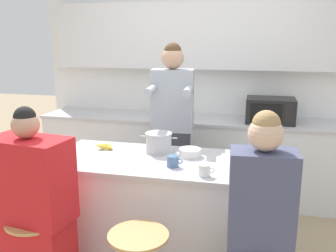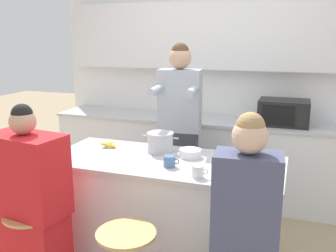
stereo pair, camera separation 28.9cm
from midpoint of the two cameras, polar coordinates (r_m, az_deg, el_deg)
name	(u,v)px [view 2 (the right image)]	position (r m, az deg, el deg)	size (l,w,h in m)	color
wall_back	(215,61)	(4.44, 9.10, 9.78)	(3.85, 0.22, 2.70)	white
back_counter	(207,157)	(4.35, 7.87, -4.81)	(3.57, 0.62, 0.92)	silver
kitchen_island	(165,212)	(3.06, 2.28, -13.01)	(1.80, 0.78, 0.89)	black
bar_stool_leftmost	(35,251)	(2.86, -16.79, -17.84)	(0.38, 0.38, 0.64)	tan
person_cooking	(179,136)	(3.60, 4.06, -1.50)	(0.45, 0.58, 1.76)	#383842
person_wrapped_blanket	(31,211)	(2.73, -17.32, -12.31)	(0.56, 0.36, 1.39)	red
person_seated_near	(244,247)	(2.26, 15.32, -17.51)	(0.38, 0.29, 1.43)	#333338
cooking_pot	(160,142)	(3.06, 1.52, -2.54)	(0.31, 0.22, 0.16)	#B7BABC
fruit_bowl	(190,153)	(2.96, 6.22, -4.18)	(0.17, 0.17, 0.06)	white
coffee_cup_near	(169,161)	(2.73, 3.28, -5.44)	(0.12, 0.09, 0.08)	#4C7099
coffee_cup_far	(198,171)	(2.54, 7.86, -6.94)	(0.11, 0.08, 0.08)	white
banana_bunch	(109,145)	(3.22, -6.44, -2.86)	(0.17, 0.12, 0.05)	yellow
microwave	(284,112)	(4.09, 19.17, 1.96)	(0.50, 0.38, 0.26)	black
potted_plant	(172,103)	(4.30, 2.54, 3.50)	(0.19, 0.19, 0.27)	beige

